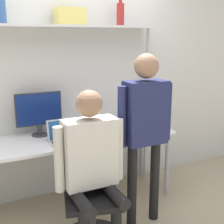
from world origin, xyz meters
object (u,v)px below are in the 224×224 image
at_px(laptop, 63,135).
at_px(storage_box, 70,16).
at_px(monitor, 39,112).
at_px(bottle_red, 120,14).
at_px(cell_phone, 86,137).
at_px(bottle_blue, 2,10).
at_px(office_chair, 92,212).
at_px(person_seated, 92,158).
at_px(person_standing, 145,119).

bearing_deg(laptop, storage_box, 53.78).
distance_m(monitor, bottle_red, 1.35).
bearing_deg(cell_phone, bottle_blue, 157.88).
xyz_separation_m(laptop, office_chair, (0.06, -0.58, -0.54)).
relative_size(monitor, laptop, 1.61).
height_order(person_seated, storage_box, storage_box).
bearing_deg(office_chair, bottle_red, 50.10).
height_order(monitor, office_chair, monitor).
bearing_deg(person_seated, bottle_red, 51.07).
distance_m(monitor, cell_phone, 0.55).
distance_m(laptop, bottle_red, 1.43).
relative_size(laptop, storage_box, 1.05).
height_order(laptop, person_standing, person_standing).
relative_size(person_seated, storage_box, 4.84).
relative_size(laptop, person_seated, 0.22).
distance_m(cell_phone, bottle_red, 1.37).
xyz_separation_m(laptop, bottle_red, (0.76, 0.27, 1.18)).
bearing_deg(laptop, bottle_blue, 149.30).
bearing_deg(monitor, bottle_blue, -176.65).
xyz_separation_m(bottle_blue, storage_box, (0.65, 0.00, -0.04)).
distance_m(person_standing, storage_box, 1.28).
relative_size(monitor, bottle_blue, 1.73).
xyz_separation_m(office_chair, person_standing, (0.56, 0.06, 0.76)).
relative_size(monitor, office_chair, 0.52).
height_order(person_seated, bottle_blue, bottle_blue).
distance_m(monitor, person_seated, 0.95).
height_order(cell_phone, storage_box, storage_box).
relative_size(laptop, bottle_blue, 1.08).
bearing_deg(person_standing, bottle_red, 79.34).
xyz_separation_m(cell_phone, bottle_red, (0.53, 0.28, 1.23)).
xyz_separation_m(laptop, person_seated, (0.05, -0.62, -0.02)).
bearing_deg(monitor, person_seated, -77.02).
xyz_separation_m(office_chair, bottle_blue, (-0.51, 0.84, 1.72)).
xyz_separation_m(monitor, person_standing, (0.78, -0.80, 0.02)).
bearing_deg(bottle_red, laptop, -160.69).
height_order(office_chair, storage_box, storage_box).
height_order(laptop, office_chair, laptop).
distance_m(person_seated, bottle_red, 1.65).
bearing_deg(monitor, bottle_red, -1.05).
height_order(bottle_red, storage_box, bottle_red).
height_order(person_seated, bottle_red, bottle_red).
xyz_separation_m(person_seated, bottle_blue, (-0.50, 0.89, 1.19)).
distance_m(laptop, cell_phone, 0.24).
relative_size(bottle_blue, storage_box, 0.98).
distance_m(laptop, person_seated, 0.62).
distance_m(monitor, office_chair, 1.15).
relative_size(person_standing, bottle_blue, 5.93).
distance_m(person_seated, storage_box, 1.47).
bearing_deg(laptop, monitor, 119.49).
relative_size(person_seated, bottle_red, 4.72).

